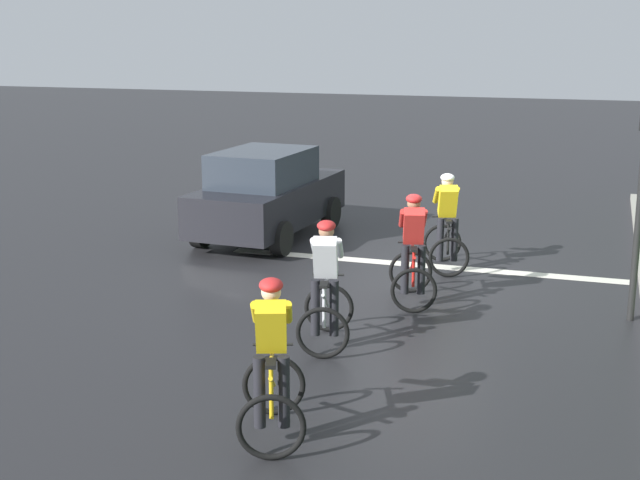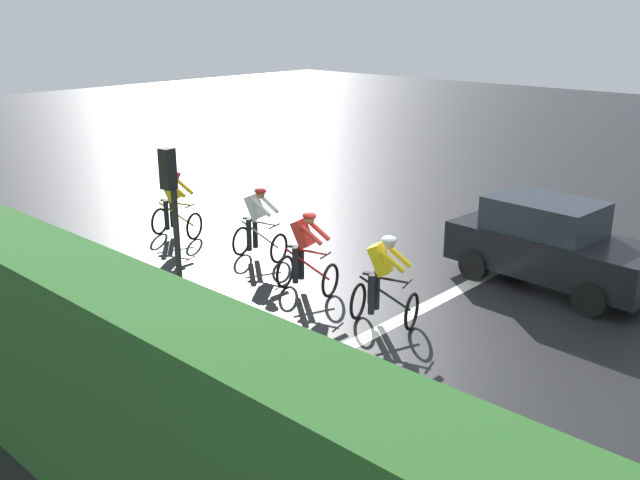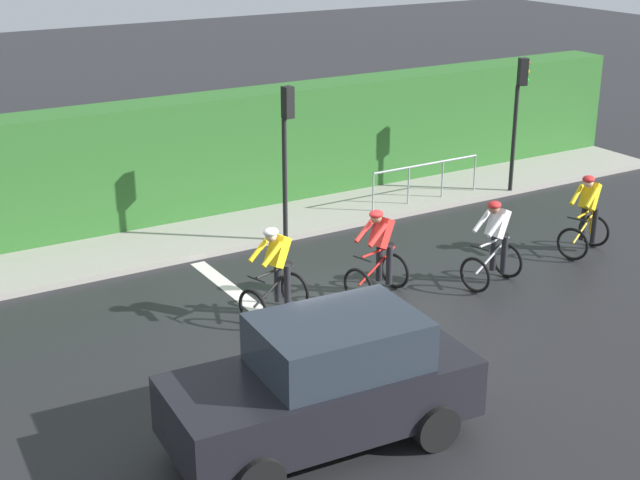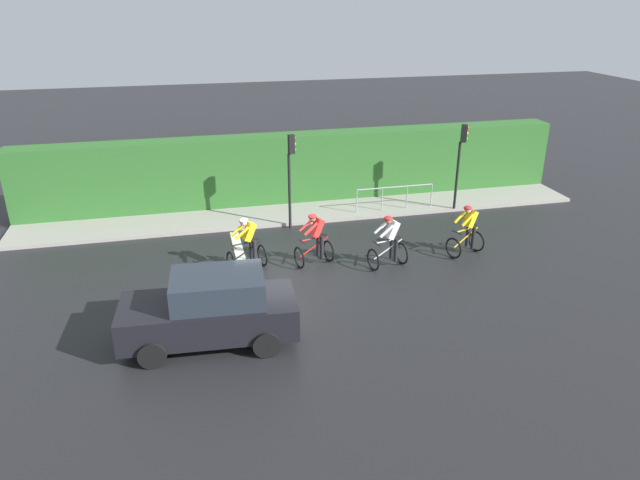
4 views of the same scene
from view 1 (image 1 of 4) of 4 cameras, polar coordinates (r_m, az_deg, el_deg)
name	(u,v)px [view 1 (image 1 of 4)]	position (r m, az deg, el deg)	size (l,w,h in m)	color
ground_plane	(409,278)	(14.68, 5.79, -2.49)	(80.00, 80.00, 0.00)	black
road_marking_stop_line	(420,265)	(15.50, 6.49, -1.62)	(7.00, 0.30, 0.01)	silver
cyclist_lead	(272,364)	(8.82, -3.15, -8.05)	(1.00, 1.24, 1.66)	black
cyclist_second	(326,287)	(11.33, 0.38, -3.08)	(0.91, 1.21, 1.66)	black
cyclist_mid	(413,252)	(13.16, 6.05, -0.79)	(0.94, 1.22, 1.66)	black
cyclist_fourth	(447,225)	(15.08, 8.22, 1.00)	(0.96, 1.23, 1.66)	black
car_black	(267,194)	(17.30, -3.44, 2.99)	(2.08, 4.20, 1.76)	black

